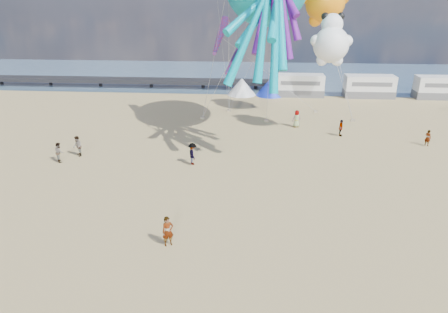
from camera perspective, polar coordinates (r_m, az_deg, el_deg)
ground at (r=20.44m, az=4.00°, el=-17.78°), size 120.00×120.00×0.00m
water at (r=71.91m, az=4.60°, el=11.48°), size 120.00×120.00×0.00m
pier at (r=67.00m, az=-20.53°, el=10.26°), size 60.00×3.00×0.50m
motorhome_0 at (r=57.24m, az=10.69°, el=9.97°), size 6.60×2.50×3.00m
motorhome_1 at (r=59.01m, az=20.02°, el=9.40°), size 6.60×2.50×3.00m
motorhome_2 at (r=62.21m, az=28.56°, el=8.65°), size 6.60×2.50×3.00m
tent_white at (r=57.00m, az=2.54°, el=9.97°), size 4.00×4.00×2.40m
tent_blue at (r=57.01m, az=6.62°, el=9.85°), size 4.00×4.00×2.40m
standing_person at (r=22.78m, az=-8.03°, el=-10.53°), size 0.78×0.69×1.78m
beachgoer_1 at (r=36.27m, az=-22.48°, el=0.58°), size 0.91×0.98×1.69m
beachgoer_2 at (r=33.03m, az=-4.51°, el=0.38°), size 0.97×1.09×1.86m
beachgoer_3 at (r=41.42m, az=16.34°, el=3.93°), size 0.89×1.21×1.67m
beachgoer_5 at (r=41.75m, az=27.11°, el=2.40°), size 1.24×1.41×1.54m
beachgoer_6 at (r=43.26m, az=10.33°, el=5.33°), size 0.76×0.60×1.83m
beachgoer_7 at (r=36.92m, az=-20.20°, el=1.38°), size 0.96×1.06×1.81m
sandbag_a at (r=45.77m, az=-3.08°, el=5.53°), size 0.50×0.35×0.22m
sandbag_b at (r=44.98m, az=6.07°, el=5.14°), size 0.50×0.35×0.22m
sandbag_c at (r=47.00m, az=17.91°, el=4.93°), size 0.50×0.35×0.22m
sandbag_d at (r=49.48m, az=12.97°, el=6.26°), size 0.50×0.35×0.22m
sandbag_e at (r=48.74m, az=0.73°, el=6.59°), size 0.50×0.35×0.22m
kite_panda at (r=39.50m, az=15.05°, el=15.17°), size 4.95×4.80×5.61m
kite_teddy_orange at (r=44.45m, az=14.24°, el=20.54°), size 5.09×4.82×6.81m
windsock_mid at (r=43.11m, az=-0.56°, el=16.82°), size 1.69×6.71×6.64m
windsock_right at (r=39.57m, az=1.57°, el=13.83°), size 2.39×4.74×4.70m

